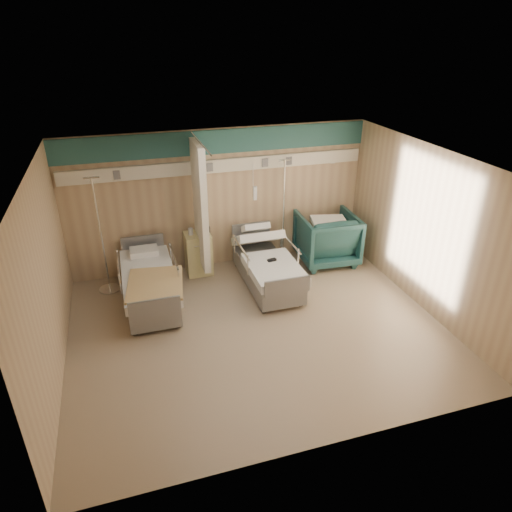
% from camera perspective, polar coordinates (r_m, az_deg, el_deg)
% --- Properties ---
extents(ground, '(6.00, 5.00, 0.00)m').
position_cam_1_polar(ground, '(7.66, 0.15, -9.03)').
color(ground, '#87745D').
rests_on(ground, ground).
extents(room_walls, '(6.04, 5.04, 2.82)m').
position_cam_1_polar(room_walls, '(6.96, -0.70, 4.65)').
color(room_walls, tan).
rests_on(room_walls, ground).
extents(bed_right, '(1.00, 2.16, 0.63)m').
position_cam_1_polar(bed_right, '(8.70, 1.39, -1.85)').
color(bed_right, silver).
rests_on(bed_right, ground).
extents(bed_left, '(1.00, 2.16, 0.63)m').
position_cam_1_polar(bed_left, '(8.35, -13.12, -3.93)').
color(bed_left, silver).
rests_on(bed_left, ground).
extents(bedside_cabinet, '(0.50, 0.48, 0.85)m').
position_cam_1_polar(bedside_cabinet, '(9.18, -7.21, 0.33)').
color(bedside_cabinet, '#D8CE87').
rests_on(bedside_cabinet, ground).
extents(visitor_armchair, '(1.21, 1.24, 1.07)m').
position_cam_1_polar(visitor_armchair, '(9.62, 8.84, 2.22)').
color(visitor_armchair, '#1C4647').
rests_on(visitor_armchair, ground).
extents(waffle_blanket, '(0.81, 0.75, 0.08)m').
position_cam_1_polar(waffle_blanket, '(9.35, 9.20, 5.28)').
color(waffle_blanket, white).
rests_on(waffle_blanket, visitor_armchair).
extents(iv_stand_right, '(0.39, 0.39, 2.18)m').
position_cam_1_polar(iv_stand_right, '(9.63, 3.35, 1.97)').
color(iv_stand_right, silver).
rests_on(iv_stand_right, ground).
extents(iv_stand_left, '(0.40, 0.40, 2.22)m').
position_cam_1_polar(iv_stand_left, '(8.92, -18.17, -1.53)').
color(iv_stand_left, silver).
rests_on(iv_stand_left, ground).
extents(call_remote, '(0.17, 0.10, 0.04)m').
position_cam_1_polar(call_remote, '(8.37, 1.99, -0.49)').
color(call_remote, black).
rests_on(call_remote, bed_right).
extents(tan_blanket, '(1.05, 1.24, 0.04)m').
position_cam_1_polar(tan_blanket, '(7.79, -12.49, -3.41)').
color(tan_blanket, tan).
rests_on(tan_blanket, bed_left).
extents(toiletry_bag, '(0.26, 0.20, 0.13)m').
position_cam_1_polar(toiletry_bag, '(9.03, -6.62, 3.32)').
color(toiletry_bag, black).
rests_on(toiletry_bag, bedside_cabinet).
extents(white_cup, '(0.12, 0.12, 0.13)m').
position_cam_1_polar(white_cup, '(8.96, -8.17, 3.05)').
color(white_cup, white).
rests_on(white_cup, bedside_cabinet).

